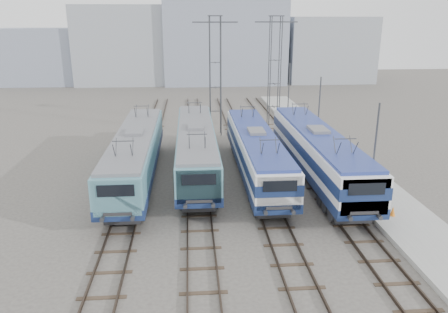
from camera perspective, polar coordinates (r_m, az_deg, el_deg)
ground at (r=25.83m, az=1.91°, el=-9.55°), size 160.00×160.00×0.00m
platform at (r=35.37m, az=17.09°, el=-2.39°), size 4.00×70.00×0.30m
locomotive_far_left at (r=32.83m, az=-11.49°, el=0.45°), size 2.91×18.41×3.47m
locomotive_center_left at (r=33.87m, az=-3.65°, el=1.29°), size 2.90×18.30×3.44m
locomotive_center_right at (r=32.90m, az=4.25°, el=0.78°), size 2.82×17.84×3.35m
locomotive_far_right at (r=33.20m, az=12.13°, el=0.79°), size 2.98×18.84×3.54m
catenary_tower_west at (r=45.19m, az=-1.14°, el=11.10°), size 4.50×1.20×12.00m
catenary_tower_east at (r=47.98m, az=6.64°, el=11.37°), size 4.50×1.20×12.00m
mast_front at (r=28.49m, az=18.97°, el=-0.28°), size 0.12×0.12×7.00m
mast_mid at (r=39.39m, az=12.24°, el=5.09°), size 0.12×0.12×7.00m
mast_rear at (r=50.78m, az=8.43°, el=8.06°), size 0.12×0.12×7.00m
safety_cone at (r=28.61m, az=21.18°, el=-6.67°), size 0.33×0.33×0.59m
building_west at (r=85.71m, az=-12.50°, el=14.05°), size 18.00×12.00×14.00m
building_center at (r=85.13m, az=-0.03°, el=15.77°), size 22.00×14.00×18.00m
building_east at (r=89.10m, az=13.27°, el=13.47°), size 16.00×12.00×12.00m
building_far_west at (r=89.38m, az=-22.84°, el=11.96°), size 14.00×10.00×10.00m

